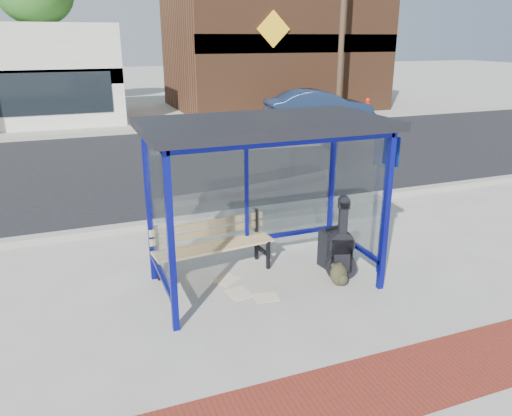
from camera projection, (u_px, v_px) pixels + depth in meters
name	position (u px, v px, depth m)	size (l,w,h in m)	color
ground	(265.00, 283.00, 7.40)	(120.00, 120.00, 0.00)	#B2ADA0
brick_paver_strip	(360.00, 393.00, 5.11)	(60.00, 1.00, 0.01)	maroon
curb_near	(210.00, 217.00, 9.94)	(60.00, 0.25, 0.12)	gray
street_asphalt	(160.00, 163.00, 14.45)	(60.00, 10.00, 0.00)	black
curb_far	(134.00, 132.00, 18.93)	(60.00, 0.25, 0.12)	gray
far_sidewalk	(127.00, 126.00, 20.62)	(60.00, 4.00, 0.01)	#B2ADA0
bus_shelter	(263.00, 144.00, 6.79)	(3.30, 1.80, 2.42)	navy
storefront_brown	(273.00, 43.00, 25.41)	(10.00, 7.08, 6.40)	#59331E
tree_right	(320.00, 2.00, 29.32)	(3.60, 3.60, 7.03)	#4C3826
utility_pole_east	(342.00, 21.00, 20.97)	(1.60, 0.24, 8.00)	#4C3826
bench	(213.00, 243.00, 7.57)	(1.88, 0.63, 0.87)	black
guitar_bag	(341.00, 252.00, 7.37)	(0.47, 0.26, 1.24)	black
suitcase	(332.00, 248.00, 7.88)	(0.41, 0.30, 0.66)	black
backpack	(339.00, 275.00, 7.29)	(0.31, 0.29, 0.34)	black
sign_post	(386.00, 192.00, 7.34)	(0.13, 0.28, 2.29)	navy
newspaper_a	(239.00, 293.00, 7.09)	(0.38, 0.30, 0.01)	white
newspaper_b	(266.00, 297.00, 6.98)	(0.34, 0.27, 0.01)	white
newspaper_c	(227.00, 280.00, 7.49)	(0.38, 0.30, 0.01)	white
parked_car	(319.00, 108.00, 20.45)	(1.54, 4.42, 1.46)	#1B2C4D
fire_hydrant	(367.00, 106.00, 23.03)	(0.37, 0.25, 0.84)	red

